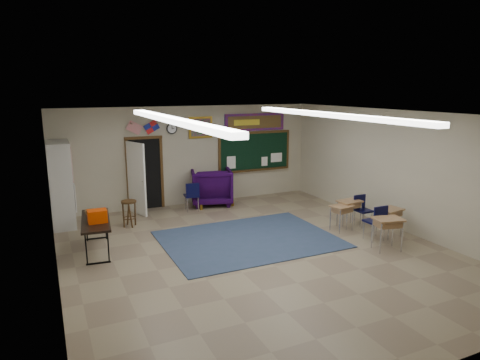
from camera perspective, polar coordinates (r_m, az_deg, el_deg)
name	(u,v)px	position (r m, az deg, el deg)	size (l,w,h in m)	color
floor	(257,252)	(9.50, 2.24, -9.62)	(9.00, 9.00, 0.00)	gray
back_wall	(190,156)	(13.14, -6.69, 3.24)	(8.00, 0.04, 3.00)	#A9A189
front_wall	(431,263)	(5.63, 24.10, -10.10)	(8.00, 0.04, 3.00)	#A9A189
left_wall	(52,208)	(8.10, -23.79, -3.39)	(0.04, 9.00, 3.00)	#A9A189
right_wall	(399,171)	(11.42, 20.48, 1.18)	(0.04, 9.00, 3.00)	#A9A189
ceiling	(258,114)	(8.84, 2.40, 8.75)	(8.00, 9.00, 0.04)	silver
area_rug	(249,239)	(10.25, 1.19, -7.89)	(4.00, 3.00, 0.02)	navy
fluorescent_strips	(258,117)	(8.84, 2.40, 8.36)	(3.86, 6.00, 0.10)	white
doorway	(143,175)	(12.70, -12.87, 0.67)	(1.10, 0.89, 2.16)	black
chalkboard	(255,153)	(13.95, 1.98, 3.69)	(2.55, 0.14, 1.30)	#503416
bulletin_board	(255,122)	(13.84, 2.01, 7.73)	(2.10, 0.05, 0.55)	#A5120E
framed_art_print	(201,127)	(13.12, -5.28, 7.00)	(0.75, 0.05, 0.65)	olive
wall_clock	(172,129)	(12.85, -9.08, 6.79)	(0.32, 0.05, 0.32)	black
wall_flags	(143,125)	(12.61, -12.81, 7.13)	(1.16, 0.06, 0.70)	red
storage_cabinet	(61,184)	(11.95, -22.77, -0.51)	(0.59, 1.25, 2.20)	beige
wingback_armchair	(211,186)	(13.18, -3.87, -0.84)	(1.20, 1.23, 1.12)	#1E0430
student_chair_reading	(192,196)	(12.55, -6.47, -2.18)	(0.43, 0.43, 0.86)	black
student_chair_desk_a	(374,222)	(10.58, 17.49, -5.40)	(0.44, 0.44, 0.87)	black
student_chair_desk_b	(363,211)	(11.53, 16.14, -4.03)	(0.40, 0.40, 0.81)	black
student_desk_front_left	(342,217)	(11.07, 13.40, -4.77)	(0.60, 0.48, 0.65)	#A0714A
student_desk_front_right	(349,212)	(11.42, 14.34, -4.15)	(0.62, 0.49, 0.69)	#A0714A
student_desk_back_left	(387,232)	(10.03, 19.03, -6.62)	(0.70, 0.58, 0.74)	#A0714A
student_desk_back_right	(389,221)	(10.95, 19.29, -5.17)	(0.64, 0.52, 0.70)	#A0714A
folding_table	(97,234)	(9.96, -18.58, -6.80)	(0.76, 1.80, 1.00)	black
wooden_stool	(129,213)	(11.45, -14.55, -4.30)	(0.39, 0.39, 0.69)	#4D3217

